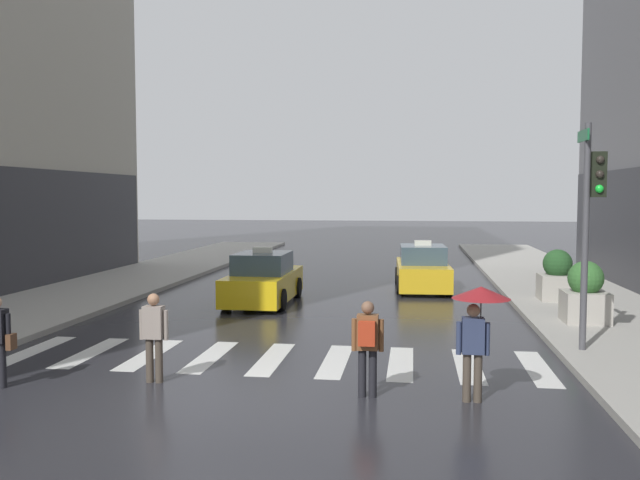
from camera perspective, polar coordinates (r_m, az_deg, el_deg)
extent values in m
plane|color=#26262B|center=(11.33, -7.49, -13.81)|extent=(160.00, 160.00, 0.00)
cube|color=silver|center=(16.14, -23.50, -8.73)|extent=(0.50, 2.80, 0.01)
cube|color=silver|center=(15.49, -19.18, -9.15)|extent=(0.50, 2.80, 0.01)
cube|color=silver|center=(14.93, -14.51, -9.55)|extent=(0.50, 2.80, 0.01)
cube|color=silver|center=(14.48, -9.49, -9.90)|extent=(0.50, 2.80, 0.01)
cube|color=silver|center=(14.14, -4.18, -10.19)|extent=(0.50, 2.80, 0.01)
cube|color=silver|center=(13.92, 1.35, -10.41)|extent=(0.50, 2.80, 0.01)
cube|color=silver|center=(13.83, 7.01, -10.53)|extent=(0.50, 2.80, 0.01)
cube|color=silver|center=(13.88, 12.68, -10.55)|extent=(0.50, 2.80, 0.01)
cube|color=silver|center=(14.05, 18.27, -10.47)|extent=(0.50, 2.80, 0.01)
cylinder|color=#47474C|center=(14.99, 21.95, 0.20)|extent=(0.14, 0.14, 4.80)
cube|color=black|center=(15.03, 22.90, 5.24)|extent=(0.30, 0.26, 0.95)
sphere|color=#28231E|center=(14.90, 23.07, 6.40)|extent=(0.17, 0.17, 0.17)
sphere|color=#28231E|center=(14.89, 23.04, 5.25)|extent=(0.17, 0.17, 0.17)
sphere|color=green|center=(14.89, 23.01, 4.10)|extent=(0.17, 0.17, 0.17)
cube|color=#196638|center=(15.18, 21.81, 8.37)|extent=(0.04, 0.84, 0.24)
cube|color=yellow|center=(21.23, -4.90, -3.93)|extent=(1.80, 4.50, 0.84)
cube|color=#384C5B|center=(21.05, -4.97, -1.97)|extent=(1.60, 2.10, 0.64)
cube|color=silver|center=(21.01, -4.98, -0.86)|extent=(0.60, 0.24, 0.18)
cylinder|color=black|center=(22.76, -6.24, -4.00)|extent=(0.22, 0.66, 0.66)
cylinder|color=black|center=(22.40, -1.98, -4.10)|extent=(0.22, 0.66, 0.66)
cylinder|color=black|center=(20.19, -8.14, -5.02)|extent=(0.22, 0.66, 0.66)
cylinder|color=black|center=(19.78, -3.36, -5.17)|extent=(0.22, 0.66, 0.66)
cube|color=#F2EAB2|center=(23.56, -5.16, -3.06)|extent=(0.20, 0.04, 0.14)
cube|color=#F2EAB2|center=(23.31, -2.14, -3.12)|extent=(0.20, 0.04, 0.14)
cube|color=gold|center=(24.48, 8.84, -2.92)|extent=(2.00, 4.58, 0.84)
cube|color=#384C5B|center=(24.31, 8.87, -1.22)|extent=(1.69, 2.17, 0.64)
cube|color=silver|center=(24.27, 8.88, -0.26)|extent=(0.61, 0.27, 0.18)
cylinder|color=black|center=(25.81, 6.76, -3.07)|extent=(0.25, 0.67, 0.66)
cylinder|color=black|center=(25.91, 10.55, -3.08)|extent=(0.25, 0.67, 0.66)
cylinder|color=black|center=(23.14, 6.91, -3.88)|extent=(0.25, 0.67, 0.66)
cylinder|color=black|center=(23.24, 11.13, -3.89)|extent=(0.25, 0.67, 0.66)
cube|color=#F2EAB2|center=(26.70, 7.21, -2.25)|extent=(0.20, 0.05, 0.14)
cube|color=#F2EAB2|center=(26.77, 9.90, -2.27)|extent=(0.20, 0.05, 0.14)
cylinder|color=#473D33|center=(11.47, 12.58, -11.52)|extent=(0.14, 0.14, 0.82)
cylinder|color=#473D33|center=(11.49, 13.49, -11.51)|extent=(0.14, 0.14, 0.82)
cube|color=#2D3856|center=(11.31, 13.09, -8.05)|extent=(0.36, 0.24, 0.60)
sphere|color=#9E7051|center=(11.23, 13.12, -5.95)|extent=(0.22, 0.22, 0.22)
cylinder|color=#2D3856|center=(11.30, 11.91, -8.30)|extent=(0.09, 0.09, 0.55)
cylinder|color=#2D3856|center=(11.34, 14.26, -8.29)|extent=(0.09, 0.09, 0.55)
cylinder|color=#4C4C4C|center=(11.27, 13.73, -6.55)|extent=(0.02, 0.02, 1.00)
cone|color=maroon|center=(11.20, 13.76, -4.44)|extent=(0.96, 0.96, 0.20)
cylinder|color=black|center=(11.49, 3.67, -11.41)|extent=(0.14, 0.14, 0.82)
cylinder|color=black|center=(11.48, 4.58, -11.43)|extent=(0.14, 0.14, 0.82)
cube|color=brown|center=(11.32, 4.14, -7.95)|extent=(0.36, 0.24, 0.60)
sphere|color=brown|center=(11.24, 4.15, -5.85)|extent=(0.22, 0.22, 0.22)
cylinder|color=brown|center=(11.35, 2.97, -8.17)|extent=(0.09, 0.09, 0.55)
cylinder|color=brown|center=(11.32, 5.31, -8.22)|extent=(0.09, 0.09, 0.55)
cube|color=#B23319|center=(11.10, 4.06, -8.08)|extent=(0.28, 0.18, 0.40)
cylinder|color=black|center=(13.26, -25.78, -9.72)|extent=(0.14, 0.14, 0.82)
cylinder|color=black|center=(13.05, -25.35, -6.96)|extent=(0.09, 0.09, 0.55)
cube|color=brown|center=(13.06, -25.14, -7.96)|extent=(0.10, 0.20, 0.28)
cylinder|color=#473D33|center=(12.72, -14.51, -10.02)|extent=(0.14, 0.14, 0.82)
cylinder|color=#473D33|center=(12.65, -13.74, -10.08)|extent=(0.14, 0.14, 0.82)
cube|color=gray|center=(12.53, -14.18, -6.90)|extent=(0.36, 0.24, 0.60)
sphere|color=#9E7051|center=(12.46, -14.21, -5.00)|extent=(0.22, 0.22, 0.22)
cylinder|color=gray|center=(12.63, -15.15, -7.06)|extent=(0.09, 0.09, 0.55)
cylinder|color=gray|center=(12.46, -13.19, -7.18)|extent=(0.09, 0.09, 0.55)
cube|color=#A8A399|center=(18.51, 21.93, -5.38)|extent=(1.10, 1.10, 0.80)
sphere|color=#33662D|center=(18.41, 21.99, -3.08)|extent=(0.90, 0.90, 0.90)
cube|color=#A8A399|center=(22.09, 19.81, -3.87)|extent=(1.10, 1.10, 0.80)
sphere|color=#234C23|center=(22.01, 19.85, -1.93)|extent=(0.90, 0.90, 0.90)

